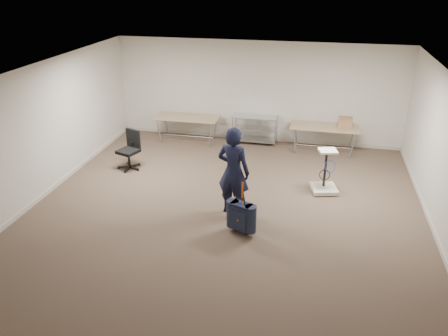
# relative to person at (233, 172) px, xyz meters

# --- Properties ---
(ground) EXTENTS (9.00, 9.00, 0.00)m
(ground) POSITION_rel_person_xyz_m (-0.16, -0.26, -0.92)
(ground) COLOR #403327
(ground) RESTS_ON ground
(room_shell) EXTENTS (8.00, 9.00, 9.00)m
(room_shell) POSITION_rel_person_xyz_m (-0.16, 1.12, -0.87)
(room_shell) COLOR beige
(room_shell) RESTS_ON ground
(folding_table_left) EXTENTS (1.80, 0.75, 0.73)m
(folding_table_left) POSITION_rel_person_xyz_m (-2.06, 3.69, -0.24)
(folding_table_left) COLOR tan
(folding_table_left) RESTS_ON ground
(folding_table_right) EXTENTS (1.80, 0.75, 0.73)m
(folding_table_right) POSITION_rel_person_xyz_m (1.74, 3.69, -0.24)
(folding_table_right) COLOR tan
(folding_table_right) RESTS_ON ground
(wire_shelf) EXTENTS (1.22, 0.47, 0.80)m
(wire_shelf) POSITION_rel_person_xyz_m (-0.16, 3.94, -0.48)
(wire_shelf) COLOR silver
(wire_shelf) RESTS_ON ground
(person) EXTENTS (0.75, 0.58, 1.84)m
(person) POSITION_rel_person_xyz_m (0.00, 0.00, 0.00)
(person) COLOR black
(person) RESTS_ON ground
(suitcase) EXTENTS (0.44, 0.35, 1.07)m
(suitcase) POSITION_rel_person_xyz_m (0.30, -0.72, -0.55)
(suitcase) COLOR black
(suitcase) RESTS_ON ground
(office_chair) EXTENTS (0.59, 0.59, 0.97)m
(office_chair) POSITION_rel_person_xyz_m (-2.92, 1.59, -0.62)
(office_chair) COLOR black
(office_chair) RESTS_ON ground
(equipment_cart) EXTENTS (0.66, 0.66, 1.00)m
(equipment_cart) POSITION_rel_person_xyz_m (1.80, 1.33, -0.66)
(equipment_cart) COLOR #F1E8CF
(equipment_cart) RESTS_ON ground
(cardboard_box) EXTENTS (0.36, 0.27, 0.27)m
(cardboard_box) POSITION_rel_person_xyz_m (2.25, 3.71, -0.05)
(cardboard_box) COLOR #8D6342
(cardboard_box) RESTS_ON folding_table_right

